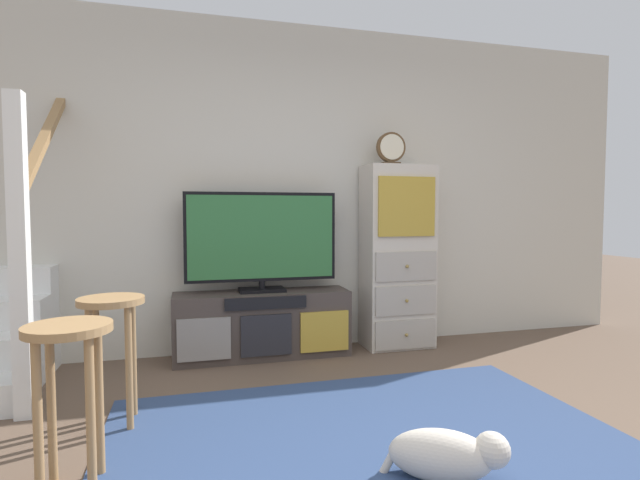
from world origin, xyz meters
The scene contains 9 objects.
back_wall centered at (0.00, 2.46, 1.35)m, with size 6.40×0.12×2.70m, color beige.
area_rug centered at (0.00, 0.60, 0.01)m, with size 2.60×1.80×0.01m, color navy.
media_console centered at (-0.30, 2.19, 0.26)m, with size 1.37×0.38×0.52m.
television centered at (-0.30, 2.22, 0.94)m, with size 1.19×0.22×0.79m.
side_cabinet centered at (0.86, 2.20, 0.77)m, with size 0.58×0.38×1.54m.
desk_clock centered at (0.78, 2.19, 1.68)m, with size 0.25×0.08×0.27m.
bar_stool_near centered at (-1.33, 0.55, 0.52)m, with size 0.34×0.34×0.69m.
bar_stool_far centered at (-1.26, 1.17, 0.52)m, with size 0.34×0.34×0.69m.
dog centered at (0.20, 0.21, 0.12)m, with size 0.50×0.38×0.23m.
Camera 1 is at (-0.84, -1.57, 1.15)m, focal length 27.12 mm.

